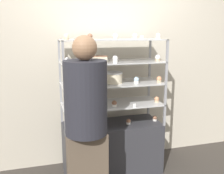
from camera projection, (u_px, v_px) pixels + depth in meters
ground_plane at (112, 170)px, 3.27m from camera, size 20.00×20.00×0.00m
back_wall at (104, 63)px, 3.36m from camera, size 8.00×0.05×2.60m
display_base at (112, 147)px, 3.21m from camera, size 1.17×0.49×0.62m
display_riser_lower at (112, 105)px, 3.09m from camera, size 1.17×0.49×0.25m
display_riser_middle at (112, 84)px, 3.04m from camera, size 1.17×0.49×0.25m
display_riser_upper at (112, 63)px, 2.99m from camera, size 1.17×0.49×0.25m
display_riser_top at (112, 40)px, 2.93m from camera, size 1.17×0.49×0.25m
layer_cake_centerpiece at (114, 77)px, 3.01m from camera, size 0.19×0.19×0.13m
sheet_cake_frosted at (96, 59)px, 2.89m from camera, size 0.23×0.13×0.07m
cupcake_0 at (69, 128)px, 2.90m from camera, size 0.05×0.05×0.07m
cupcake_1 at (99, 126)px, 2.96m from camera, size 0.05×0.05×0.07m
cupcake_2 at (128, 122)px, 3.12m from camera, size 0.05×0.05×0.07m
cupcake_3 at (155, 118)px, 3.23m from camera, size 0.05×0.05×0.07m
price_tag_0 at (97, 130)px, 2.86m from camera, size 0.04×0.00×0.04m
cupcake_4 at (69, 107)px, 2.84m from camera, size 0.06×0.06×0.07m
cupcake_5 at (114, 104)px, 2.96m from camera, size 0.06×0.06×0.07m
cupcake_6 at (157, 100)px, 3.14m from camera, size 0.06×0.06×0.07m
price_tag_1 at (134, 106)px, 2.93m from camera, size 0.04×0.00×0.04m
cupcake_7 at (68, 84)px, 2.80m from camera, size 0.06×0.06×0.07m
cupcake_8 at (92, 82)px, 2.89m from camera, size 0.06×0.06×0.07m
cupcake_9 at (136, 80)px, 3.01m from camera, size 0.06×0.06×0.07m
cupcake_10 at (159, 79)px, 3.06m from camera, size 0.06×0.06×0.07m
price_tag_2 at (92, 86)px, 2.75m from camera, size 0.04×0.00×0.04m
cupcake_11 at (68, 61)px, 2.73m from camera, size 0.06×0.06×0.07m
cupcake_12 at (115, 59)px, 2.90m from camera, size 0.06×0.06×0.07m
cupcake_13 at (158, 58)px, 3.02m from camera, size 0.06×0.06×0.07m
price_tag_3 at (115, 62)px, 2.76m from camera, size 0.04×0.00×0.04m
cupcake_14 at (66, 37)px, 2.69m from camera, size 0.05×0.05×0.06m
cupcake_15 at (90, 37)px, 2.77m from camera, size 0.05×0.05×0.06m
cupcake_16 at (115, 37)px, 2.82m from camera, size 0.05×0.05×0.06m
cupcake_17 at (135, 36)px, 2.94m from camera, size 0.05×0.05×0.06m
cupcake_18 at (158, 36)px, 3.01m from camera, size 0.05×0.05×0.06m
price_tag_4 at (142, 37)px, 2.79m from camera, size 0.04×0.00×0.04m
customer_figure at (86, 121)px, 2.41m from camera, size 0.39×0.39×1.67m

